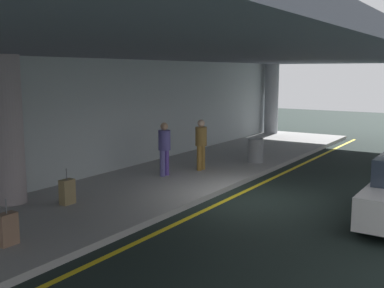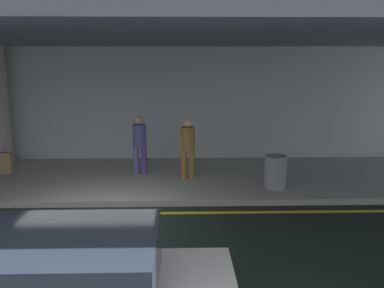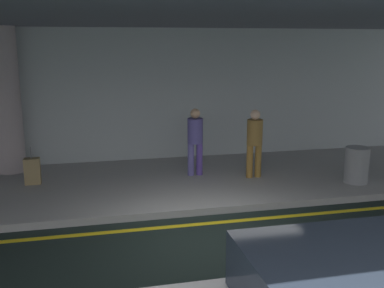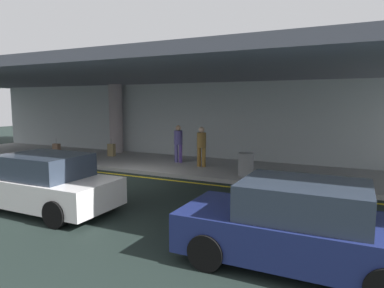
# 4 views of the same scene
# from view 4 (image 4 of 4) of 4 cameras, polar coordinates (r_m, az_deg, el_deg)

# --- Properties ---
(ground_plane) EXTENTS (60.00, 60.00, 0.00)m
(ground_plane) POSITION_cam_4_polar(r_m,az_deg,el_deg) (13.12, -11.34, -5.74)
(ground_plane) COLOR black
(sidewalk) EXTENTS (26.00, 4.20, 0.15)m
(sidewalk) POSITION_cam_4_polar(r_m,az_deg,el_deg) (15.63, -4.48, -3.30)
(sidewalk) COLOR #9F9E9E
(sidewalk) RESTS_ON ground
(lane_stripe_yellow) EXTENTS (26.00, 0.14, 0.01)m
(lane_stripe_yellow) POSITION_cam_4_polar(r_m,az_deg,el_deg) (13.58, -9.84, -5.26)
(lane_stripe_yellow) COLOR yellow
(lane_stripe_yellow) RESTS_ON ground
(support_column_far_left) EXTENTS (0.72, 0.72, 3.65)m
(support_column_far_left) POSITION_cam_4_polar(r_m,az_deg,el_deg) (19.02, -12.52, 4.15)
(support_column_far_left) COLOR #A5989B
(support_column_far_left) RESTS_ON sidewalk
(ceiling_overhang) EXTENTS (28.00, 13.20, 0.30)m
(ceiling_overhang) POSITION_cam_4_polar(r_m,az_deg,el_deg) (15.00, -5.60, 11.12)
(ceiling_overhang) COLOR slate
(ceiling_overhang) RESTS_ON support_column_far_left
(terminal_back_wall) EXTENTS (26.00, 0.30, 3.80)m
(terminal_back_wall) POSITION_cam_4_polar(r_m,az_deg,el_deg) (17.39, -0.79, 3.81)
(terminal_back_wall) COLOR #B1BABD
(terminal_back_wall) RESTS_ON ground
(car_navy) EXTENTS (4.10, 1.92, 1.50)m
(car_navy) POSITION_cam_4_polar(r_m,az_deg,el_deg) (6.40, 17.30, -12.91)
(car_navy) COLOR navy
(car_navy) RESTS_ON ground
(car_white) EXTENTS (4.10, 1.92, 1.50)m
(car_white) POSITION_cam_4_polar(r_m,az_deg,el_deg) (9.96, -23.40, -6.03)
(car_white) COLOR white
(car_white) RESTS_ON ground
(traveler_with_luggage) EXTENTS (0.38, 0.38, 1.68)m
(traveler_with_luggage) POSITION_cam_4_polar(r_m,az_deg,el_deg) (15.42, -2.30, 0.47)
(traveler_with_luggage) COLOR #5C569C
(traveler_with_luggage) RESTS_ON sidewalk
(person_waiting_for_ride) EXTENTS (0.38, 0.38, 1.68)m
(person_waiting_for_ride) POSITION_cam_4_polar(r_m,az_deg,el_deg) (14.38, 1.58, 0.00)
(person_waiting_for_ride) COLOR olive
(person_waiting_for_ride) RESTS_ON sidewalk
(suitcase_upright_primary) EXTENTS (0.36, 0.22, 0.90)m
(suitcase_upright_primary) POSITION_cam_4_polar(r_m,az_deg,el_deg) (18.64, -21.59, -0.91)
(suitcase_upright_primary) COLOR #8C6850
(suitcase_upright_primary) RESTS_ON sidewalk
(suitcase_upright_secondary) EXTENTS (0.36, 0.22, 0.90)m
(suitcase_upright_secondary) POSITION_cam_4_polar(r_m,az_deg,el_deg) (17.75, -13.24, -0.97)
(suitcase_upright_secondary) COLOR #8E784E
(suitcase_upright_secondary) RESTS_ON sidewalk
(trash_bin_steel) EXTENTS (0.56, 0.56, 0.85)m
(trash_bin_steel) POSITION_cam_4_polar(r_m,az_deg,el_deg) (12.82, 8.95, -3.37)
(trash_bin_steel) COLOR gray
(trash_bin_steel) RESTS_ON sidewalk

